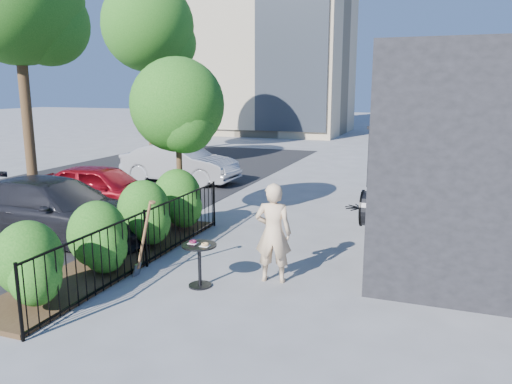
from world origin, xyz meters
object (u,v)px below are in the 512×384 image
at_px(shovel, 143,243).
at_px(car_silver, 180,163).
at_px(patio_tree, 179,111).
at_px(car_red, 102,189).
at_px(woman, 273,233).
at_px(cafe_table, 199,258).
at_px(street_tree_near, 17,6).
at_px(car_darkgrey, 55,210).
at_px(street_tree_far, 149,31).

height_order(shovel, car_silver, shovel).
height_order(patio_tree, car_red, patio_tree).
bearing_deg(woman, patio_tree, -48.02).
relative_size(cafe_table, car_red, 0.20).
height_order(car_red, car_silver, car_silver).
relative_size(street_tree_near, shovel, 5.76).
height_order(car_silver, car_darkgrey, car_silver).
xyz_separation_m(patio_tree, street_tree_far, (-7.70, 11.20, 3.15)).
distance_m(street_tree_near, shovel, 12.02).
bearing_deg(car_red, shovel, -140.50).
height_order(patio_tree, car_silver, patio_tree).
bearing_deg(cafe_table, woman, 31.62).
bearing_deg(car_silver, woman, -139.55).
height_order(street_tree_near, street_tree_far, same).
relative_size(cafe_table, car_silver, 0.19).
bearing_deg(shovel, woman, 15.95).
distance_m(cafe_table, shovel, 1.13).
bearing_deg(woman, street_tree_far, -60.50).
height_order(shovel, car_darkgrey, shovel).
relative_size(patio_tree, street_tree_near, 0.48).
bearing_deg(patio_tree, car_silver, 119.21).
distance_m(shovel, car_silver, 9.01).
height_order(patio_tree, woman, patio_tree).
height_order(woman, car_silver, woman).
xyz_separation_m(patio_tree, car_darkgrey, (-2.05, -1.99, -2.08)).
relative_size(patio_tree, car_red, 1.02).
relative_size(woman, car_silver, 0.42).
xyz_separation_m(car_silver, car_darkgrey, (0.73, -6.95, -0.01)).
xyz_separation_m(shovel, car_silver, (-3.75, 8.19, 0.06)).
bearing_deg(car_red, patio_tree, -103.75).
distance_m(woman, car_darkgrey, 5.26).
bearing_deg(patio_tree, car_darkgrey, -135.83).
bearing_deg(street_tree_near, street_tree_far, 90.00).
relative_size(cafe_table, woman, 0.45).
xyz_separation_m(cafe_table, woman, (1.08, 0.66, 0.36)).
relative_size(shovel, car_red, 0.37).
bearing_deg(woman, car_silver, -60.54).
height_order(patio_tree, car_darkgrey, patio_tree).
distance_m(woman, shovel, 2.30).
distance_m(woman, car_red, 6.51).
height_order(street_tree_far, shovel, street_tree_far).
bearing_deg(street_tree_far, patio_tree, -55.49).
height_order(street_tree_far, car_red, street_tree_far).
relative_size(patio_tree, car_silver, 0.95).
bearing_deg(street_tree_near, car_red, -28.84).
distance_m(cafe_table, woman, 1.32).
relative_size(street_tree_far, woman, 4.78).
xyz_separation_m(street_tree_far, car_red, (5.10, -10.81, -5.26)).
relative_size(patio_tree, street_tree_far, 0.48).
bearing_deg(car_darkgrey, woman, -98.39).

